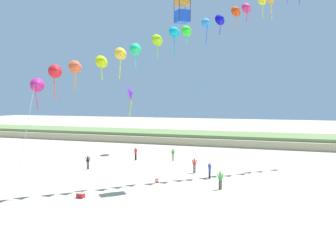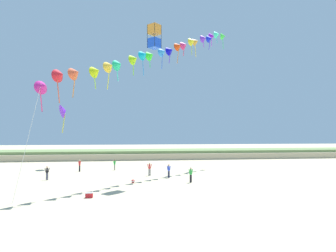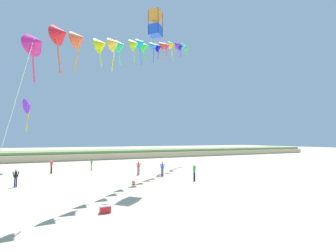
{
  "view_description": "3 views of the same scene",
  "coord_description": "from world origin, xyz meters",
  "px_view_note": "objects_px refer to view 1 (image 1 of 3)",
  "views": [
    {
      "loc": [
        10.89,
        -21.37,
        7.44
      ],
      "look_at": [
        -0.52,
        10.47,
        4.98
      ],
      "focal_mm": 38.0,
      "sensor_mm": 36.0,
      "label": 1
    },
    {
      "loc": [
        -1.53,
        -22.88,
        5.01
      ],
      "look_at": [
        3.54,
        12.96,
        5.99
      ],
      "focal_mm": 32.0,
      "sensor_mm": 36.0,
      "label": 2
    },
    {
      "loc": [
        -6.62,
        -11.28,
        3.96
      ],
      "look_at": [
        3.45,
        9.95,
        5.41
      ],
      "focal_mm": 24.0,
      "sensor_mm": 36.0,
      "label": 3
    }
  ],
  "objects_px": {
    "person_near_right": "(220,179)",
    "person_far_left": "(194,164)",
    "large_kite_low_lead": "(131,93)",
    "beach_ball": "(157,180)",
    "person_near_left": "(210,169)",
    "person_far_center": "(136,153)",
    "person_far_right": "(88,161)",
    "person_mid_center": "(173,154)",
    "beach_cooler": "(81,195)",
    "large_kite_mid_trail": "(182,8)"
  },
  "relations": [
    {
      "from": "beach_ball",
      "to": "person_near_right",
      "type": "bearing_deg",
      "value": -5.76
    },
    {
      "from": "person_near_right",
      "to": "beach_cooler",
      "type": "xyz_separation_m",
      "value": [
        -9.52,
        -6.11,
        -0.7
      ]
    },
    {
      "from": "person_far_right",
      "to": "person_near_left",
      "type": "bearing_deg",
      "value": -0.34
    },
    {
      "from": "person_mid_center",
      "to": "person_far_left",
      "type": "xyz_separation_m",
      "value": [
        4.38,
        -6.04,
        0.05
      ]
    },
    {
      "from": "person_far_left",
      "to": "person_far_right",
      "type": "bearing_deg",
      "value": -170.27
    },
    {
      "from": "person_far_center",
      "to": "large_kite_low_lead",
      "type": "height_order",
      "value": "large_kite_low_lead"
    },
    {
      "from": "large_kite_mid_trail",
      "to": "beach_cooler",
      "type": "relative_size",
      "value": 4.37
    },
    {
      "from": "person_near_right",
      "to": "person_far_center",
      "type": "height_order",
      "value": "person_far_center"
    },
    {
      "from": "person_far_left",
      "to": "person_near_left",
      "type": "bearing_deg",
      "value": -44.53
    },
    {
      "from": "large_kite_low_lead",
      "to": "beach_ball",
      "type": "bearing_deg",
      "value": -57.17
    },
    {
      "from": "person_near_left",
      "to": "beach_ball",
      "type": "relative_size",
      "value": 4.31
    },
    {
      "from": "person_far_right",
      "to": "person_far_left",
      "type": "bearing_deg",
      "value": 9.73
    },
    {
      "from": "person_far_right",
      "to": "person_mid_center",
      "type": "bearing_deg",
      "value": 48.9
    },
    {
      "from": "person_near_left",
      "to": "person_far_right",
      "type": "bearing_deg",
      "value": 179.66
    },
    {
      "from": "beach_ball",
      "to": "beach_cooler",
      "type": "bearing_deg",
      "value": -118.2
    },
    {
      "from": "person_near_right",
      "to": "person_far_left",
      "type": "height_order",
      "value": "person_far_left"
    },
    {
      "from": "person_mid_center",
      "to": "beach_cooler",
      "type": "height_order",
      "value": "person_mid_center"
    },
    {
      "from": "large_kite_low_lead",
      "to": "beach_cooler",
      "type": "relative_size",
      "value": 7.55
    },
    {
      "from": "person_far_left",
      "to": "person_far_right",
      "type": "height_order",
      "value": "person_far_left"
    },
    {
      "from": "person_far_right",
      "to": "beach_ball",
      "type": "relative_size",
      "value": 4.2
    },
    {
      "from": "person_far_right",
      "to": "large_kite_low_lead",
      "type": "distance_m",
      "value": 14.45
    },
    {
      "from": "beach_cooler",
      "to": "beach_ball",
      "type": "distance_m",
      "value": 7.61
    },
    {
      "from": "person_near_right",
      "to": "large_kite_mid_trail",
      "type": "relative_size",
      "value": 0.63
    },
    {
      "from": "person_far_left",
      "to": "large_kite_low_lead",
      "type": "xyz_separation_m",
      "value": [
        -12.08,
        10.33,
        7.55
      ]
    },
    {
      "from": "person_near_left",
      "to": "beach_cooler",
      "type": "distance_m",
      "value": 12.53
    },
    {
      "from": "person_mid_center",
      "to": "beach_cooler",
      "type": "xyz_separation_m",
      "value": [
        -1.32,
        -17.88,
        -0.65
      ]
    },
    {
      "from": "person_near_left",
      "to": "person_far_center",
      "type": "height_order",
      "value": "person_far_center"
    },
    {
      "from": "large_kite_low_lead",
      "to": "beach_cooler",
      "type": "xyz_separation_m",
      "value": [
        6.38,
        -22.18,
        -8.25
      ]
    },
    {
      "from": "person_near_right",
      "to": "beach_ball",
      "type": "bearing_deg",
      "value": 174.24
    },
    {
      "from": "person_near_right",
      "to": "person_far_right",
      "type": "xyz_separation_m",
      "value": [
        -15.16,
        3.79,
        -0.03
      ]
    },
    {
      "from": "person_mid_center",
      "to": "beach_cooler",
      "type": "bearing_deg",
      "value": -94.22
    },
    {
      "from": "person_far_left",
      "to": "beach_ball",
      "type": "xyz_separation_m",
      "value": [
        -2.1,
        -5.14,
        -0.74
      ]
    },
    {
      "from": "large_kite_mid_trail",
      "to": "beach_ball",
      "type": "relative_size",
      "value": 6.96
    },
    {
      "from": "person_near_left",
      "to": "person_far_center",
      "type": "distance_m",
      "value": 13.09
    },
    {
      "from": "person_mid_center",
      "to": "large_kite_low_lead",
      "type": "distance_m",
      "value": 11.64
    },
    {
      "from": "person_near_right",
      "to": "person_far_left",
      "type": "bearing_deg",
      "value": 123.7
    },
    {
      "from": "person_near_right",
      "to": "person_far_left",
      "type": "xyz_separation_m",
      "value": [
        -3.82,
        5.73,
        0.0
      ]
    },
    {
      "from": "person_near_right",
      "to": "person_far_left",
      "type": "distance_m",
      "value": 6.89
    },
    {
      "from": "person_near_right",
      "to": "person_far_right",
      "type": "bearing_deg",
      "value": 165.97
    },
    {
      "from": "person_mid_center",
      "to": "beach_ball",
      "type": "relative_size",
      "value": 4.13
    },
    {
      "from": "large_kite_mid_trail",
      "to": "beach_ball",
      "type": "distance_m",
      "value": 15.41
    },
    {
      "from": "person_near_left",
      "to": "person_far_right",
      "type": "distance_m",
      "value": 13.4
    },
    {
      "from": "person_near_right",
      "to": "large_kite_mid_trail",
      "type": "distance_m",
      "value": 15.02
    },
    {
      "from": "person_near_right",
      "to": "beach_ball",
      "type": "relative_size",
      "value": 4.36
    },
    {
      "from": "person_far_center",
      "to": "beach_cooler",
      "type": "xyz_separation_m",
      "value": [
        3.24,
        -16.91,
        -0.72
      ]
    },
    {
      "from": "person_near_left",
      "to": "person_near_right",
      "type": "distance_m",
      "value": 4.11
    },
    {
      "from": "beach_cooler",
      "to": "person_near_left",
      "type": "bearing_deg",
      "value": 51.7
    },
    {
      "from": "person_far_left",
      "to": "large_kite_mid_trail",
      "type": "height_order",
      "value": "large_kite_mid_trail"
    },
    {
      "from": "person_far_center",
      "to": "beach_cooler",
      "type": "relative_size",
      "value": 2.79
    },
    {
      "from": "person_mid_center",
      "to": "person_far_right",
      "type": "distance_m",
      "value": 10.59
    }
  ]
}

